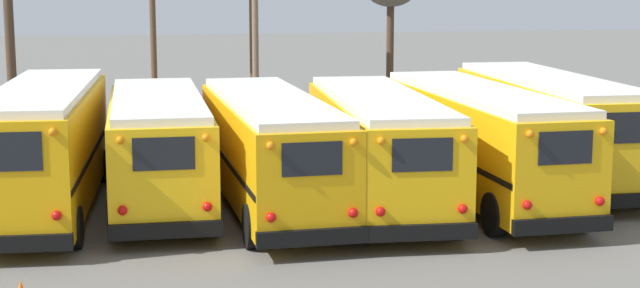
{
  "coord_description": "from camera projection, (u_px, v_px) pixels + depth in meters",
  "views": [
    {
      "loc": [
        -4.95,
        -26.05,
        6.1
      ],
      "look_at": [
        0.0,
        -0.23,
        1.6
      ],
      "focal_mm": 55.0,
      "sensor_mm": 36.0,
      "label": 1
    }
  ],
  "objects": [
    {
      "name": "utility_pole",
      "position": [
        255.0,
        35.0,
        39.03
      ],
      "size": [
        1.8,
        0.26,
        7.25
      ],
      "color": "#75604C",
      "rests_on": "ground"
    },
    {
      "name": "school_bus_2",
      "position": [
        270.0,
        147.0,
        25.85
      ],
      "size": [
        2.87,
        10.38,
        3.01
      ],
      "color": "#E5A00C",
      "rests_on": "ground"
    },
    {
      "name": "school_bus_5",
      "position": [
        548.0,
        124.0,
        29.35
      ],
      "size": [
        2.81,
        10.33,
        3.18
      ],
      "color": "yellow",
      "rests_on": "ground"
    },
    {
      "name": "ground_plane",
      "position": [
        318.0,
        199.0,
        27.17
      ],
      "size": [
        160.0,
        160.0,
        0.0
      ],
      "primitive_type": "plane",
      "color": "#66635E"
    },
    {
      "name": "school_bus_1",
      "position": [
        158.0,
        146.0,
        26.14
      ],
      "size": [
        2.63,
        9.38,
        3.0
      ],
      "color": "yellow",
      "rests_on": "ground"
    },
    {
      "name": "school_bus_3",
      "position": [
        378.0,
        145.0,
        26.22
      ],
      "size": [
        3.02,
        10.07,
        3.02
      ],
      "color": "#EAAA0F",
      "rests_on": "ground"
    },
    {
      "name": "fence_line",
      "position": [
        277.0,
        123.0,
        34.55
      ],
      "size": [
        22.55,
        0.06,
        1.42
      ],
      "color": "#939399",
      "rests_on": "ground"
    },
    {
      "name": "school_bus_0",
      "position": [
        45.0,
        145.0,
        25.37
      ],
      "size": [
        2.95,
        10.19,
        3.32
      ],
      "color": "#E5A00C",
      "rests_on": "ground"
    },
    {
      "name": "school_bus_4",
      "position": [
        479.0,
        139.0,
        26.92
      ],
      "size": [
        2.73,
        10.52,
        3.09
      ],
      "color": "#EAAA0F",
      "rests_on": "ground"
    }
  ]
}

